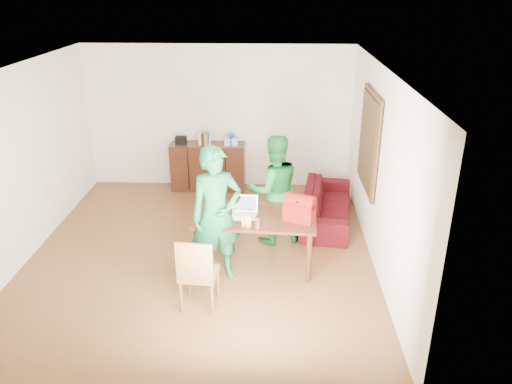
{
  "coord_description": "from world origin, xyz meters",
  "views": [
    {
      "loc": [
        1.05,
        -6.43,
        3.76
      ],
      "look_at": [
        0.81,
        -0.07,
        1.04
      ],
      "focal_mm": 35.0,
      "sensor_mm": 36.0,
      "label": 1
    }
  ],
  "objects_px": {
    "table": "(255,221)",
    "bottle": "(257,222)",
    "sofa": "(327,205)",
    "laptop": "(245,213)",
    "person_near": "(216,215)",
    "red_bag": "(299,210)",
    "chair": "(199,286)",
    "person_far": "(274,190)"
  },
  "relations": [
    {
      "from": "bottle",
      "to": "table",
      "type": "bearing_deg",
      "value": 96.03
    },
    {
      "from": "table",
      "to": "sofa",
      "type": "relative_size",
      "value": 0.89
    },
    {
      "from": "bottle",
      "to": "laptop",
      "type": "bearing_deg",
      "value": 118.08
    },
    {
      "from": "chair",
      "to": "bottle",
      "type": "xyz_separation_m",
      "value": [
        0.69,
        0.61,
        0.58
      ]
    },
    {
      "from": "person_far",
      "to": "laptop",
      "type": "height_order",
      "value": "person_far"
    },
    {
      "from": "person_far",
      "to": "bottle",
      "type": "xyz_separation_m",
      "value": [
        -0.21,
        -1.12,
        0.02
      ]
    },
    {
      "from": "laptop",
      "to": "bottle",
      "type": "distance_m",
      "value": 0.4
    },
    {
      "from": "person_far",
      "to": "red_bag",
      "type": "bearing_deg",
      "value": 94.75
    },
    {
      "from": "laptop",
      "to": "sofa",
      "type": "distance_m",
      "value": 2.06
    },
    {
      "from": "table",
      "to": "person_far",
      "type": "height_order",
      "value": "person_far"
    },
    {
      "from": "person_far",
      "to": "laptop",
      "type": "relative_size",
      "value": 4.92
    },
    {
      "from": "chair",
      "to": "sofa",
      "type": "height_order",
      "value": "chair"
    },
    {
      "from": "red_bag",
      "to": "laptop",
      "type": "bearing_deg",
      "value": -164.21
    },
    {
      "from": "table",
      "to": "bottle",
      "type": "distance_m",
      "value": 0.44
    },
    {
      "from": "table",
      "to": "laptop",
      "type": "bearing_deg",
      "value": -159.66
    },
    {
      "from": "bottle",
      "to": "red_bag",
      "type": "bearing_deg",
      "value": 26.29
    },
    {
      "from": "table",
      "to": "chair",
      "type": "distance_m",
      "value": 1.27
    },
    {
      "from": "sofa",
      "to": "laptop",
      "type": "bearing_deg",
      "value": 147.52
    },
    {
      "from": "person_far",
      "to": "laptop",
      "type": "distance_m",
      "value": 0.86
    },
    {
      "from": "chair",
      "to": "person_far",
      "type": "distance_m",
      "value": 2.04
    },
    {
      "from": "bottle",
      "to": "sofa",
      "type": "relative_size",
      "value": 0.1
    },
    {
      "from": "person_near",
      "to": "red_bag",
      "type": "relative_size",
      "value": 4.72
    },
    {
      "from": "red_bag",
      "to": "table",
      "type": "bearing_deg",
      "value": -169.94
    },
    {
      "from": "table",
      "to": "red_bag",
      "type": "xyz_separation_m",
      "value": [
        0.59,
        -0.13,
        0.24
      ]
    },
    {
      "from": "table",
      "to": "red_bag",
      "type": "distance_m",
      "value": 0.65
    },
    {
      "from": "person_near",
      "to": "sofa",
      "type": "relative_size",
      "value": 0.96
    },
    {
      "from": "bottle",
      "to": "chair",
      "type": "bearing_deg",
      "value": -138.42
    },
    {
      "from": "table",
      "to": "chair",
      "type": "bearing_deg",
      "value": -119.15
    },
    {
      "from": "bottle",
      "to": "sofa",
      "type": "height_order",
      "value": "bottle"
    },
    {
      "from": "chair",
      "to": "bottle",
      "type": "relative_size",
      "value": 5.26
    },
    {
      "from": "bottle",
      "to": "red_bag",
      "type": "height_order",
      "value": "red_bag"
    },
    {
      "from": "sofa",
      "to": "bottle",
      "type": "bearing_deg",
      "value": 157.46
    },
    {
      "from": "laptop",
      "to": "bottle",
      "type": "relative_size",
      "value": 1.86
    },
    {
      "from": "table",
      "to": "sofa",
      "type": "distance_m",
      "value": 1.9
    },
    {
      "from": "laptop",
      "to": "red_bag",
      "type": "height_order",
      "value": "red_bag"
    },
    {
      "from": "chair",
      "to": "person_far",
      "type": "relative_size",
      "value": 0.57
    },
    {
      "from": "person_far",
      "to": "sofa",
      "type": "bearing_deg",
      "value": -157.08
    },
    {
      "from": "table",
      "to": "laptop",
      "type": "distance_m",
      "value": 0.21
    },
    {
      "from": "red_bag",
      "to": "bottle",
      "type": "bearing_deg",
      "value": -131.55
    },
    {
      "from": "red_bag",
      "to": "chair",
      "type": "bearing_deg",
      "value": -122.35
    },
    {
      "from": "laptop",
      "to": "bottle",
      "type": "xyz_separation_m",
      "value": [
        0.19,
        -0.35,
        0.05
      ]
    },
    {
      "from": "person_near",
      "to": "table",
      "type": "bearing_deg",
      "value": 12.68
    }
  ]
}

